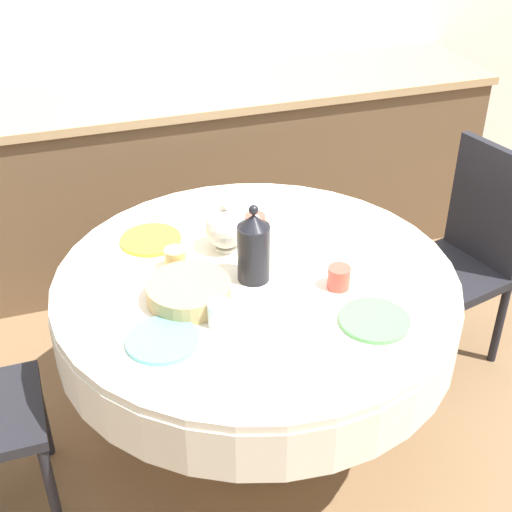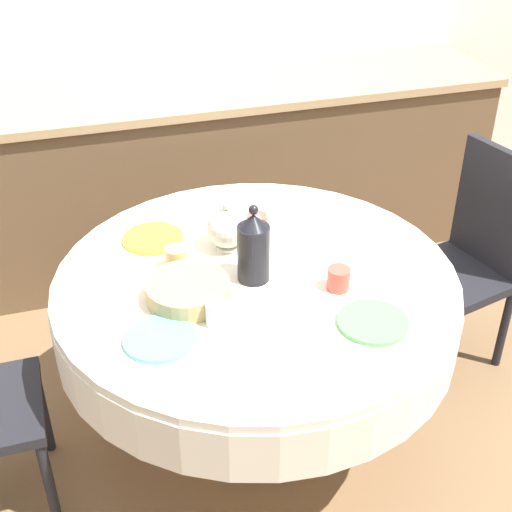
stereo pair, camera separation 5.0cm
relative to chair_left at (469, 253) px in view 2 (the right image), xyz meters
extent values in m
plane|color=brown|center=(-0.99, -0.25, -0.51)|extent=(12.00, 12.00, 0.00)
cube|color=brown|center=(-0.99, 1.13, -0.07)|extent=(3.20, 0.60, 0.88)
cube|color=tan|center=(-0.99, 1.13, 0.39)|extent=(3.24, 0.64, 0.04)
cylinder|color=brown|center=(-0.99, -0.25, -0.49)|extent=(0.44, 0.44, 0.04)
cylinder|color=brown|center=(-0.99, -0.25, -0.22)|extent=(0.11, 0.11, 0.51)
cylinder|color=silver|center=(-0.99, -0.25, 0.12)|extent=(1.36, 1.36, 0.18)
cylinder|color=silver|center=(-0.99, -0.25, 0.23)|extent=(1.35, 1.35, 0.03)
cube|color=black|center=(-0.08, -0.02, -0.10)|extent=(0.49, 0.49, 0.04)
cube|color=black|center=(0.10, 0.02, 0.18)|extent=(0.13, 0.38, 0.51)
cylinder|color=black|center=(-0.21, -0.23, -0.31)|extent=(0.04, 0.04, 0.40)
cylinder|color=black|center=(-0.29, 0.11, -0.31)|extent=(0.04, 0.04, 0.40)
cylinder|color=black|center=(0.13, -0.15, -0.31)|extent=(0.04, 0.04, 0.40)
cylinder|color=black|center=(0.05, 0.19, -0.31)|extent=(0.04, 0.04, 0.40)
cylinder|color=black|center=(-1.76, -0.09, -0.31)|extent=(0.04, 0.04, 0.40)
cylinder|color=black|center=(-1.76, -0.44, -0.31)|extent=(0.04, 0.04, 0.40)
cylinder|color=#60BCB7|center=(-1.36, -0.49, 0.25)|extent=(0.22, 0.22, 0.01)
cylinder|color=white|center=(-1.18, -0.46, 0.28)|extent=(0.07, 0.07, 0.08)
cylinder|color=#5BA85B|center=(-0.73, -0.60, 0.25)|extent=(0.22, 0.22, 0.01)
cylinder|color=#CC4C3D|center=(-0.76, -0.39, 0.28)|extent=(0.07, 0.07, 0.08)
cylinder|color=yellow|center=(-1.28, 0.07, 0.25)|extent=(0.22, 0.22, 0.01)
cylinder|color=#DBB766|center=(-1.24, -0.12, 0.28)|extent=(0.07, 0.07, 0.08)
cylinder|color=white|center=(-0.74, 0.10, 0.25)|extent=(0.22, 0.22, 0.01)
cylinder|color=#CC4C3D|center=(-0.91, 0.01, 0.28)|extent=(0.07, 0.07, 0.08)
cylinder|color=black|center=(-1.01, -0.26, 0.34)|extent=(0.11, 0.11, 0.20)
cone|color=black|center=(-1.01, -0.26, 0.46)|extent=(0.10, 0.10, 0.05)
sphere|color=black|center=(-1.01, -0.26, 0.50)|extent=(0.03, 0.03, 0.03)
cylinder|color=silver|center=(-1.04, -0.06, 0.25)|extent=(0.08, 0.08, 0.01)
sphere|color=silver|center=(-1.04, -0.06, 0.33)|extent=(0.14, 0.14, 0.14)
cylinder|color=silver|center=(-0.96, -0.06, 0.34)|extent=(0.08, 0.03, 0.05)
sphere|color=silver|center=(-1.04, -0.06, 0.42)|extent=(0.03, 0.03, 0.03)
cylinder|color=tan|center=(-1.24, -0.31, 0.28)|extent=(0.27, 0.27, 0.06)
camera|label=1|loc=(-1.60, -2.10, 1.59)|focal=50.00mm
camera|label=2|loc=(-1.55, -2.12, 1.59)|focal=50.00mm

